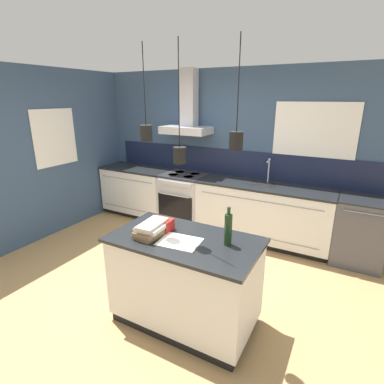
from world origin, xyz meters
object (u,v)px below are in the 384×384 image
at_px(dishwasher, 359,231).
at_px(oven_range, 184,199).
at_px(bottle_on_island, 228,229).
at_px(red_supply_box, 161,224).
at_px(book_stack, 152,229).

bearing_deg(dishwasher, oven_range, -179.91).
distance_m(bottle_on_island, red_supply_box, 0.70).
relative_size(dishwasher, book_stack, 2.60).
bearing_deg(red_supply_box, oven_range, 114.33).
bearing_deg(oven_range, red_supply_box, -65.67).
bearing_deg(oven_range, dishwasher, 0.09).
height_order(oven_range, book_stack, book_stack).
bearing_deg(bottle_on_island, book_stack, -166.33).
height_order(oven_range, bottle_on_island, bottle_on_island).
relative_size(book_stack, red_supply_box, 1.59).
height_order(dishwasher, bottle_on_island, bottle_on_island).
height_order(bottle_on_island, book_stack, bottle_on_island).
height_order(bottle_on_island, red_supply_box, bottle_on_island).
bearing_deg(bottle_on_island, dishwasher, 61.80).
relative_size(oven_range, red_supply_box, 4.14).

